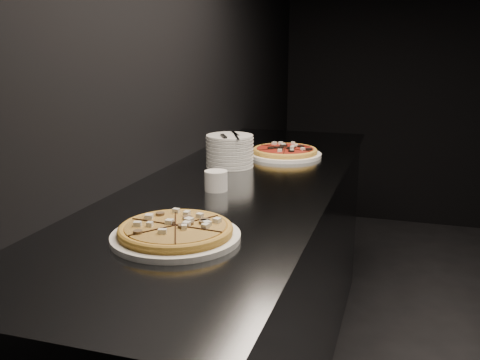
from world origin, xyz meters
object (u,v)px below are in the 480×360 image
(plate_stack, at_px, (230,151))
(ramekin, at_px, (216,180))
(pizza_mushroom, at_px, (176,232))
(cutlery, at_px, (230,135))
(pizza_tomato, at_px, (285,152))
(counter, at_px, (241,287))

(plate_stack, distance_m, ramekin, 0.40)
(pizza_mushroom, height_order, cutlery, cutlery)
(ramekin, bearing_deg, plate_stack, 101.30)
(pizza_tomato, bearing_deg, cutlery, -121.17)
(counter, bearing_deg, cutlery, 119.81)
(pizza_tomato, distance_m, plate_stack, 0.33)
(counter, relative_size, cutlery, 11.71)
(plate_stack, xyz_separation_m, cutlery, (0.01, -0.02, 0.07))
(cutlery, bearing_deg, pizza_tomato, 28.76)
(counter, height_order, cutlery, cutlery)
(counter, distance_m, pizza_tomato, 0.68)
(plate_stack, bearing_deg, counter, -60.35)
(pizza_mushroom, relative_size, cutlery, 1.68)
(pizza_tomato, height_order, plate_stack, plate_stack)
(plate_stack, relative_size, ramekin, 2.42)
(counter, relative_size, pizza_tomato, 6.33)
(plate_stack, relative_size, cutlery, 0.96)
(pizza_mushroom, distance_m, plate_stack, 0.90)
(pizza_mushroom, relative_size, plate_stack, 1.75)
(pizza_mushroom, distance_m, ramekin, 0.50)
(counter, distance_m, plate_stack, 0.58)
(pizza_tomato, bearing_deg, pizza_mushroom, -91.92)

